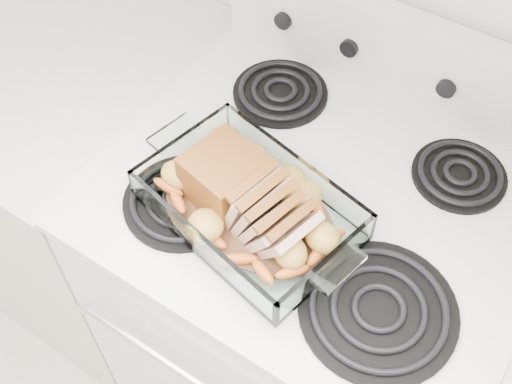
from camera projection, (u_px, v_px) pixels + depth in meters
The scene contains 5 objects.
electric_range at pixel (307, 305), 1.50m from camera, with size 0.78×0.70×1.12m.
counter_left at pixel (95, 186), 1.73m from camera, with size 0.58×0.68×0.93m.
baking_dish at pixel (249, 210), 1.08m from camera, with size 0.35×0.23×0.07m.
pork_roast at pixel (238, 192), 1.06m from camera, with size 0.24×0.12×0.09m.
roast_vegetables at pixel (260, 190), 1.09m from camera, with size 0.38×0.21×0.05m.
Camera 1 is at (0.28, 1.02, 1.84)m, focal length 45.00 mm.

